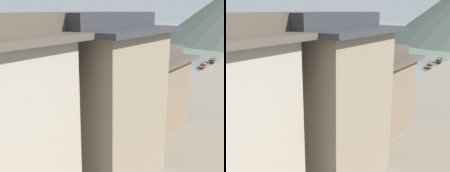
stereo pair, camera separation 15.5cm
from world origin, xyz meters
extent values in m
cube|color=#33281E|center=(5.56, 52.59, 0.11)|extent=(1.86, 4.92, 0.22)
cube|color=#33281E|center=(5.11, 54.81, 0.32)|extent=(0.88, 0.52, 0.20)
cube|color=#33281E|center=(6.01, 50.36, 0.32)|extent=(0.88, 0.52, 0.20)
cube|color=#33281E|center=(5.15, 52.50, 0.26)|extent=(0.94, 4.27, 0.08)
cube|color=#33281E|center=(5.97, 52.67, 0.26)|extent=(0.94, 4.27, 0.08)
ellipsoid|color=#4C6B42|center=(5.56, 52.59, 0.45)|extent=(1.04, 1.30, 0.46)
cube|color=brown|center=(6.36, 6.56, 0.12)|extent=(1.28, 4.28, 0.24)
cube|color=brown|center=(6.22, 8.51, 0.35)|extent=(0.91, 0.42, 0.22)
cube|color=brown|center=(5.91, 6.52, 0.28)|extent=(0.34, 3.72, 0.08)
cube|color=brown|center=(6.81, 6.59, 0.28)|extent=(0.34, 3.72, 0.08)
ellipsoid|color=brown|center=(6.36, 6.56, 0.48)|extent=(0.97, 1.30, 0.49)
cube|color=#423328|center=(-3.38, 46.50, 0.12)|extent=(5.05, 1.08, 0.23)
cube|color=#423328|center=(-5.74, 46.59, 0.34)|extent=(0.39, 0.81, 0.21)
cube|color=#423328|center=(-1.02, 46.40, 0.34)|extent=(0.39, 0.81, 0.21)
cube|color=#423328|center=(-3.39, 46.10, 0.27)|extent=(4.52, 0.26, 0.08)
cube|color=#423328|center=(-3.36, 46.90, 0.27)|extent=(4.52, 0.26, 0.08)
ellipsoid|color=#4C6B42|center=(-3.38, 46.50, 0.45)|extent=(1.14, 0.84, 0.44)
cube|color=brown|center=(5.71, 32.79, 0.10)|extent=(1.05, 3.81, 0.21)
cube|color=brown|center=(5.81, 34.52, 0.30)|extent=(0.77, 0.40, 0.19)
cube|color=brown|center=(5.61, 31.06, 0.30)|extent=(0.77, 0.40, 0.19)
cube|color=brown|center=(5.34, 32.81, 0.25)|extent=(0.27, 3.27, 0.08)
cube|color=brown|center=(6.09, 32.77, 0.25)|extent=(0.27, 3.27, 0.08)
ellipsoid|color=#4C6B42|center=(5.71, 32.79, 0.41)|extent=(0.81, 1.09, 0.41)
cube|color=brown|center=(5.72, 46.79, 0.12)|extent=(1.82, 5.71, 0.25)
cube|color=brown|center=(5.34, 49.42, 0.36)|extent=(0.97, 0.49, 0.22)
cube|color=brown|center=(6.10, 44.16, 0.36)|extent=(0.97, 0.49, 0.22)
cube|color=brown|center=(5.25, 46.72, 0.29)|extent=(0.81, 5.08, 0.08)
cube|color=brown|center=(6.20, 46.86, 0.29)|extent=(0.81, 5.08, 0.08)
ellipsoid|color=brown|center=(5.72, 46.79, 0.50)|extent=(1.11, 1.42, 0.51)
cube|color=#7F705B|center=(11.76, 7.89, 4.79)|extent=(5.75, 5.34, 7.80)
cube|color=brown|center=(8.54, 7.89, 3.49)|extent=(0.70, 5.34, 0.16)
cube|color=brown|center=(8.54, 7.89, 6.09)|extent=(0.70, 5.34, 0.16)
cube|color=#2D2D33|center=(11.76, 7.89, 8.81)|extent=(6.65, 6.24, 0.24)
cube|color=#2D2D33|center=(11.76, 7.89, 9.28)|extent=(3.45, 6.24, 0.70)
cube|color=#75604C|center=(11.11, 14.52, 3.49)|extent=(4.44, 7.05, 5.20)
cube|color=brown|center=(8.54, 14.52, 3.49)|extent=(0.70, 7.05, 0.16)
cube|color=#4C4238|center=(11.11, 14.52, 6.21)|extent=(5.34, 7.95, 0.24)
cube|color=#4C4238|center=(11.11, 14.52, 6.68)|extent=(2.66, 7.95, 0.70)
cylinder|color=#473828|center=(8.14, 6.24, 1.36)|extent=(0.20, 0.20, 0.93)
cylinder|color=#473828|center=(8.14, 13.19, 1.26)|extent=(0.20, 0.20, 0.73)
cylinder|color=#473828|center=(8.14, 20.40, 1.37)|extent=(0.20, 0.20, 0.96)
camera|label=1|loc=(20.69, -3.69, 9.76)|focal=46.48mm
camera|label=2|loc=(20.82, -3.60, 9.76)|focal=46.48mm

